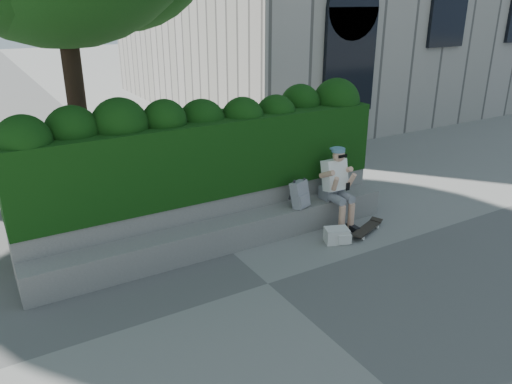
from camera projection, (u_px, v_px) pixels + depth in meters
ground at (268, 284)px, 6.91m from camera, size 80.00×80.00×0.00m
bench_ledge at (226, 235)px, 7.83m from camera, size 6.00×0.45×0.45m
planter_wall at (212, 215)px, 8.16m from camera, size 6.00×0.50×0.75m
hedge at (204, 155)px, 7.98m from camera, size 6.00×1.00×1.20m
person at (337, 184)px, 8.45m from camera, size 0.40×0.76×1.38m
skateboard at (366, 229)px, 8.39m from camera, size 0.81×0.48×0.08m
backpack_plaid at (300, 194)px, 8.22m from camera, size 0.34×0.25×0.44m
backpack_ground at (337, 235)px, 8.05m from camera, size 0.44×0.38×0.24m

